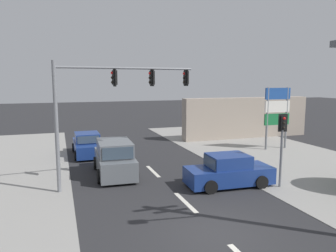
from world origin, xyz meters
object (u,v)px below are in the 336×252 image
Objects in this scene: pedestal_signal_right_kerb at (282,138)px; sedan_kerbside_parked at (229,172)px; suv_receding_far at (115,159)px; shopping_plaza_sign at (277,109)px; traffic_signal_mast at (108,97)px; sedan_oncoming_near at (87,145)px.

pedestal_signal_right_kerb is 0.83× the size of sedan_kerbside_parked.
shopping_plaza_sign is at bearing 13.08° from suv_receding_far.
suv_receding_far is (-12.59, -2.92, -2.10)m from shopping_plaza_sign.
pedestal_signal_right_kerb is at bearing -32.79° from suv_receding_far.
pedestal_signal_right_kerb reaches higher than suv_receding_far.
traffic_signal_mast reaches higher than sedan_kerbside_parked.
traffic_signal_mast reaches higher than pedestal_signal_right_kerb.
pedestal_signal_right_kerb is 0.77× the size of suv_receding_far.
sedan_oncoming_near is at bearing 93.89° from traffic_signal_mast.
shopping_plaza_sign reaches higher than sedan_kerbside_parked.
pedestal_signal_right_kerb is at bearing -23.74° from sedan_kerbside_parked.
sedan_kerbside_parked is at bearing -139.16° from shopping_plaza_sign.
sedan_oncoming_near is (-8.23, 9.97, -1.71)m from pedestal_signal_right_kerb.
sedan_kerbside_parked is at bearing -36.39° from suv_receding_far.
traffic_signal_mast is at bearing -86.11° from sedan_oncoming_near.
pedestal_signal_right_kerb is 8.73m from suv_receding_far.
shopping_plaza_sign is 1.00× the size of suv_receding_far.
pedestal_signal_right_kerb is 0.84× the size of sedan_oncoming_near.
traffic_signal_mast is 1.93× the size of pedestal_signal_right_kerb.
suv_receding_far is (0.52, 1.80, -3.47)m from traffic_signal_mast.
sedan_kerbside_parked is 10.79m from sedan_oncoming_near.
pedestal_signal_right_kerb is (7.74, -2.85, -1.94)m from traffic_signal_mast.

